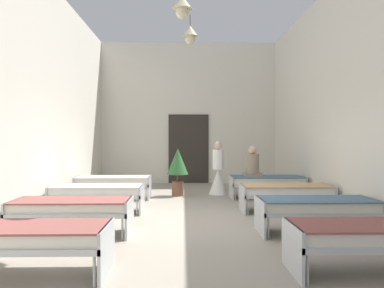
# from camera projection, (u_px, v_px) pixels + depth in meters

# --- Properties ---
(ground_plane) EXTENTS (6.69, 13.43, 0.10)m
(ground_plane) POSITION_uv_depth(u_px,v_px,m) (193.00, 224.00, 7.33)
(ground_plane) COLOR #9E9384
(room_shell) EXTENTS (6.49, 13.03, 4.93)m
(room_shell) POSITION_uv_depth(u_px,v_px,m) (192.00, 97.00, 8.63)
(room_shell) COLOR silver
(room_shell) RESTS_ON ground
(bed_left_row_0) EXTENTS (1.90, 0.84, 0.57)m
(bed_left_row_0) POSITION_uv_depth(u_px,v_px,m) (24.00, 237.00, 4.43)
(bed_left_row_0) COLOR #B7BCC1
(bed_left_row_0) RESTS_ON ground
(bed_right_row_0) EXTENTS (1.90, 0.84, 0.57)m
(bed_right_row_0) POSITION_uv_depth(u_px,v_px,m) (372.00, 235.00, 4.52)
(bed_right_row_0) COLOR #B7BCC1
(bed_right_row_0) RESTS_ON ground
(bed_left_row_1) EXTENTS (1.90, 0.84, 0.57)m
(bed_left_row_1) POSITION_uv_depth(u_px,v_px,m) (72.00, 208.00, 6.33)
(bed_left_row_1) COLOR #B7BCC1
(bed_left_row_1) RESTS_ON ground
(bed_right_row_1) EXTENTS (1.90, 0.84, 0.57)m
(bed_right_row_1) POSITION_uv_depth(u_px,v_px,m) (316.00, 207.00, 6.42)
(bed_right_row_1) COLOR #B7BCC1
(bed_right_row_1) RESTS_ON ground
(bed_left_row_2) EXTENTS (1.90, 0.84, 0.57)m
(bed_left_row_2) POSITION_uv_depth(u_px,v_px,m) (98.00, 192.00, 8.23)
(bed_left_row_2) COLOR #B7BCC1
(bed_left_row_2) RESTS_ON ground
(bed_right_row_2) EXTENTS (1.90, 0.84, 0.57)m
(bed_right_row_2) POSITION_uv_depth(u_px,v_px,m) (286.00, 191.00, 8.32)
(bed_right_row_2) COLOR #B7BCC1
(bed_right_row_2) RESTS_ON ground
(bed_left_row_3) EXTENTS (1.90, 0.84, 0.57)m
(bed_left_row_3) POSITION_uv_depth(u_px,v_px,m) (114.00, 182.00, 10.13)
(bed_left_row_3) COLOR #B7BCC1
(bed_left_row_3) RESTS_ON ground
(bed_right_row_3) EXTENTS (1.90, 0.84, 0.57)m
(bed_right_row_3) POSITION_uv_depth(u_px,v_px,m) (267.00, 181.00, 10.22)
(bed_right_row_3) COLOR #B7BCC1
(bed_right_row_3) RESTS_ON ground
(nurse_near_aisle) EXTENTS (0.52, 0.52, 1.49)m
(nurse_near_aisle) POSITION_uv_depth(u_px,v_px,m) (218.00, 175.00, 10.94)
(nurse_near_aisle) COLOR white
(nurse_near_aisle) RESTS_ON ground
(patient_seated_primary) EXTENTS (0.44, 0.44, 0.80)m
(patient_seated_primary) POSITION_uv_depth(u_px,v_px,m) (253.00, 165.00, 10.29)
(patient_seated_primary) COLOR gray
(patient_seated_primary) RESTS_ON bed_right_row_3
(potted_plant) EXTENTS (0.57, 0.57, 1.30)m
(potted_plant) POSITION_uv_depth(u_px,v_px,m) (178.00, 165.00, 10.62)
(potted_plant) COLOR brown
(potted_plant) RESTS_ON ground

